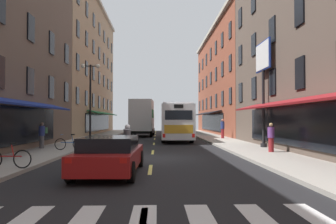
{
  "coord_description": "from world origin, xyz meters",
  "views": [
    {
      "loc": [
        0.26,
        -15.71,
        1.87
      ],
      "look_at": [
        1.14,
        10.62,
        2.52
      ],
      "focal_mm": 34.43,
      "sensor_mm": 36.0,
      "label": 1
    }
  ],
  "objects_px": {
    "box_truck": "(142,118)",
    "bicycle_near": "(8,158)",
    "billboard_sign": "(263,68)",
    "sedan_near": "(145,128)",
    "sedan_mid": "(111,154)",
    "pedestrian_mid": "(271,137)",
    "pedestrian_far": "(223,128)",
    "street_lamp_twin": "(90,100)",
    "motorcycle_rider": "(127,144)",
    "bicycle_mid": "(69,144)",
    "transit_bus": "(176,122)",
    "pedestrian_near": "(42,135)"
  },
  "relations": [
    {
      "from": "box_truck",
      "to": "sedan_mid",
      "type": "xyz_separation_m",
      "value": [
        0.05,
        -25.06,
        -1.38
      ]
    },
    {
      "from": "street_lamp_twin",
      "to": "motorcycle_rider",
      "type": "bearing_deg",
      "value": -66.41
    },
    {
      "from": "bicycle_near",
      "to": "street_lamp_twin",
      "type": "relative_size",
      "value": 0.29
    },
    {
      "from": "pedestrian_mid",
      "to": "street_lamp_twin",
      "type": "xyz_separation_m",
      "value": [
        -11.08,
        6.52,
        2.43
      ]
    },
    {
      "from": "box_truck",
      "to": "bicycle_near",
      "type": "height_order",
      "value": "box_truck"
    },
    {
      "from": "transit_bus",
      "to": "pedestrian_far",
      "type": "distance_m",
      "value": 4.48
    },
    {
      "from": "pedestrian_mid",
      "to": "transit_bus",
      "type": "bearing_deg",
      "value": 88.86
    },
    {
      "from": "bicycle_mid",
      "to": "street_lamp_twin",
      "type": "bearing_deg",
      "value": 88.36
    },
    {
      "from": "box_truck",
      "to": "pedestrian_mid",
      "type": "distance_m",
      "value": 20.69
    },
    {
      "from": "billboard_sign",
      "to": "pedestrian_far",
      "type": "distance_m",
      "value": 10.68
    },
    {
      "from": "pedestrian_near",
      "to": "pedestrian_far",
      "type": "xyz_separation_m",
      "value": [
        13.19,
        10.27,
        0.11
      ]
    },
    {
      "from": "box_truck",
      "to": "bicycle_near",
      "type": "relative_size",
      "value": 3.99
    },
    {
      "from": "box_truck",
      "to": "pedestrian_mid",
      "type": "bearing_deg",
      "value": -67.73
    },
    {
      "from": "bicycle_mid",
      "to": "bicycle_near",
      "type": "bearing_deg",
      "value": -92.28
    },
    {
      "from": "transit_bus",
      "to": "sedan_mid",
      "type": "xyz_separation_m",
      "value": [
        -3.38,
        -18.33,
        -1.03
      ]
    },
    {
      "from": "motorcycle_rider",
      "to": "pedestrian_near",
      "type": "distance_m",
      "value": 6.91
    },
    {
      "from": "pedestrian_near",
      "to": "pedestrian_mid",
      "type": "xyz_separation_m",
      "value": [
        13.19,
        -2.67,
        -0.03
      ]
    },
    {
      "from": "sedan_near",
      "to": "street_lamp_twin",
      "type": "distance_m",
      "value": 22.1
    },
    {
      "from": "sedan_mid",
      "to": "pedestrian_near",
      "type": "relative_size",
      "value": 3.07
    },
    {
      "from": "sedan_mid",
      "to": "pedestrian_mid",
      "type": "bearing_deg",
      "value": 37.34
    },
    {
      "from": "motorcycle_rider",
      "to": "street_lamp_twin",
      "type": "relative_size",
      "value": 0.35
    },
    {
      "from": "pedestrian_far",
      "to": "bicycle_mid",
      "type": "bearing_deg",
      "value": 90.97
    },
    {
      "from": "billboard_sign",
      "to": "sedan_near",
      "type": "distance_m",
      "value": 26.89
    },
    {
      "from": "billboard_sign",
      "to": "box_truck",
      "type": "relative_size",
      "value": 0.99
    },
    {
      "from": "transit_bus",
      "to": "bicycle_near",
      "type": "height_order",
      "value": "transit_bus"
    },
    {
      "from": "box_truck",
      "to": "bicycle_mid",
      "type": "distance_m",
      "value": 17.98
    },
    {
      "from": "sedan_near",
      "to": "bicycle_near",
      "type": "height_order",
      "value": "sedan_near"
    },
    {
      "from": "bicycle_mid",
      "to": "pedestrian_far",
      "type": "height_order",
      "value": "pedestrian_far"
    },
    {
      "from": "transit_bus",
      "to": "pedestrian_mid",
      "type": "relative_size",
      "value": 7.28
    },
    {
      "from": "transit_bus",
      "to": "pedestrian_near",
      "type": "xyz_separation_m",
      "value": [
        -8.79,
        -9.72,
        -0.73
      ]
    },
    {
      "from": "pedestrian_mid",
      "to": "street_lamp_twin",
      "type": "height_order",
      "value": "street_lamp_twin"
    },
    {
      "from": "street_lamp_twin",
      "to": "transit_bus",
      "type": "bearing_deg",
      "value": 41.31
    },
    {
      "from": "box_truck",
      "to": "pedestrian_far",
      "type": "height_order",
      "value": "box_truck"
    },
    {
      "from": "sedan_mid",
      "to": "street_lamp_twin",
      "type": "distance_m",
      "value": 13.17
    },
    {
      "from": "sedan_mid",
      "to": "bicycle_near",
      "type": "height_order",
      "value": "sedan_mid"
    },
    {
      "from": "pedestrian_mid",
      "to": "pedestrian_far",
      "type": "height_order",
      "value": "pedestrian_far"
    },
    {
      "from": "sedan_near",
      "to": "pedestrian_near",
      "type": "relative_size",
      "value": 2.83
    },
    {
      "from": "transit_bus",
      "to": "street_lamp_twin",
      "type": "bearing_deg",
      "value": -138.69
    },
    {
      "from": "pedestrian_near",
      "to": "box_truck",
      "type": "bearing_deg",
      "value": -72.41
    },
    {
      "from": "sedan_mid",
      "to": "pedestrian_mid",
      "type": "relative_size",
      "value": 3.09
    },
    {
      "from": "box_truck",
      "to": "bicycle_near",
      "type": "bearing_deg",
      "value": -98.48
    },
    {
      "from": "bicycle_near",
      "to": "motorcycle_rider",
      "type": "bearing_deg",
      "value": 46.6
    },
    {
      "from": "billboard_sign",
      "to": "sedan_near",
      "type": "bearing_deg",
      "value": 108.66
    },
    {
      "from": "pedestrian_near",
      "to": "street_lamp_twin",
      "type": "relative_size",
      "value": 0.27
    },
    {
      "from": "bicycle_mid",
      "to": "sedan_mid",
      "type": "bearing_deg",
      "value": -65.31
    },
    {
      "from": "box_truck",
      "to": "bicycle_near",
      "type": "distance_m",
      "value": 24.95
    },
    {
      "from": "motorcycle_rider",
      "to": "billboard_sign",
      "type": "bearing_deg",
      "value": 28.66
    },
    {
      "from": "sedan_mid",
      "to": "bicycle_mid",
      "type": "distance_m",
      "value": 8.23
    },
    {
      "from": "box_truck",
      "to": "pedestrian_near",
      "type": "bearing_deg",
      "value": -108.04
    },
    {
      "from": "box_truck",
      "to": "pedestrian_near",
      "type": "relative_size",
      "value": 4.33
    }
  ]
}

